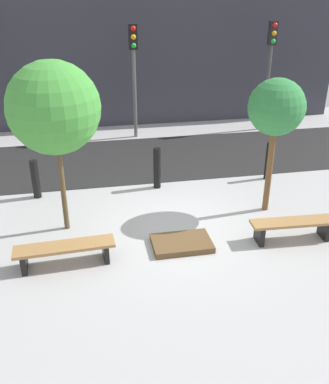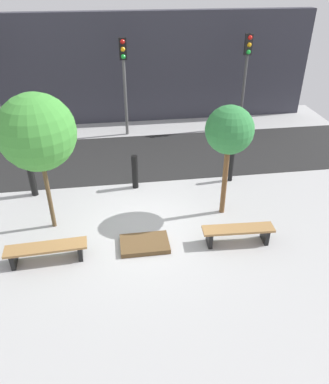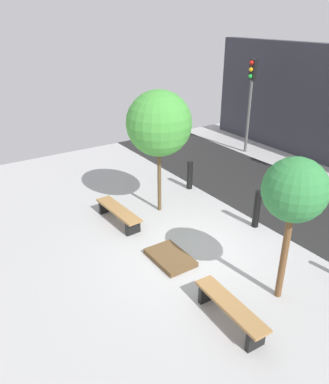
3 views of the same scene
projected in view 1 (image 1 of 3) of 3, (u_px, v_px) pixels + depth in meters
ground_plane at (175, 229)px, 9.44m from camera, size 18.00×18.00×0.00m
road_strip at (145, 158)px, 13.29m from camera, size 18.00×3.80×0.01m
building_facade at (128, 64)px, 15.74m from camera, size 16.20×0.50×4.47m
bench_left at (65, 250)px, 8.12m from camera, size 1.91×0.52×0.43m
bench_right at (293, 226)px, 8.90m from camera, size 1.81×0.49×0.46m
planter_bed at (182, 243)px, 8.80m from camera, size 1.21×0.80×0.12m
tree_behind_left_bench at (54, 108)px, 8.31m from camera, size 1.84×1.84×3.62m
tree_behind_right_bench at (276, 109)px, 9.21m from camera, size 1.24×1.24×3.11m
bollard_far_left at (35, 179)px, 10.66m from camera, size 0.20×0.20×0.99m
bollard_left at (157, 168)px, 11.16m from camera, size 0.19×0.19×1.10m
bollard_center at (268, 161)px, 11.69m from camera, size 0.14×0.14×1.05m
traffic_light_mid_west at (134, 62)px, 14.10m from camera, size 0.28×0.27×3.75m
traffic_light_mid_east at (270, 57)px, 14.91m from camera, size 0.28×0.27×3.78m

